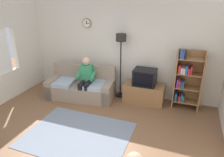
# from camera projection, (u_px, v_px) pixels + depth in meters

# --- Properties ---
(ground_plane) EXTENTS (12.00, 12.00, 0.00)m
(ground_plane) POSITION_uv_depth(u_px,v_px,m) (79.00, 143.00, 4.23)
(ground_plane) COLOR brown
(back_wall_assembly) EXTENTS (6.20, 0.17, 2.70)m
(back_wall_assembly) POSITION_uv_depth(u_px,v_px,m) (120.00, 49.00, 6.04)
(back_wall_assembly) COLOR silver
(back_wall_assembly) RESTS_ON ground_plane
(couch) EXTENTS (2.00, 1.13, 0.90)m
(couch) POSITION_uv_depth(u_px,v_px,m) (81.00, 87.00, 6.07)
(couch) COLOR gray
(couch) RESTS_ON ground_plane
(tv_stand) EXTENTS (1.10, 0.56, 0.53)m
(tv_stand) POSITION_uv_depth(u_px,v_px,m) (144.00, 93.00, 5.82)
(tv_stand) COLOR olive
(tv_stand) RESTS_ON ground_plane
(tv) EXTENTS (0.60, 0.49, 0.44)m
(tv) POSITION_uv_depth(u_px,v_px,m) (145.00, 77.00, 5.61)
(tv) COLOR black
(tv) RESTS_ON tv_stand
(bookshelf) EXTENTS (0.68, 0.36, 1.56)m
(bookshelf) POSITION_uv_depth(u_px,v_px,m) (186.00, 79.00, 5.33)
(bookshelf) COLOR olive
(bookshelf) RESTS_ON ground_plane
(floor_lamp) EXTENTS (0.28, 0.28, 1.85)m
(floor_lamp) POSITION_uv_depth(u_px,v_px,m) (121.00, 48.00, 5.70)
(floor_lamp) COLOR black
(floor_lamp) RESTS_ON ground_plane
(area_rug) EXTENTS (2.20, 1.70, 0.01)m
(area_rug) POSITION_uv_depth(u_px,v_px,m) (78.00, 134.00, 4.49)
(area_rug) COLOR slate
(area_rug) RESTS_ON ground_plane
(person_on_couch) EXTENTS (0.55, 0.57, 1.24)m
(person_on_couch) POSITION_uv_depth(u_px,v_px,m) (86.00, 77.00, 5.76)
(person_on_couch) COLOR #338C59
(person_on_couch) RESTS_ON ground_plane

